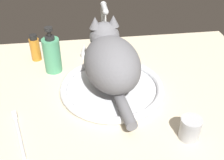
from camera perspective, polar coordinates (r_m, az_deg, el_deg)
countertop at (r=96.42cm, az=2.35°, el=-1.53°), size 101.13×69.65×3.00cm
sink_basin at (r=92.20cm, az=-0.00°, el=-1.49°), size 34.31×34.31×2.39cm
faucet at (r=107.11cm, az=-1.61°, el=8.83°), size 18.95×10.07×21.94cm
cat at (r=88.12cm, az=-0.27°, el=4.18°), size 19.98×37.24×19.45cm
soap_pump_bottle at (r=101.08cm, az=-12.14°, el=5.14°), size 6.07×6.07×17.06cm
amber_bottle at (r=110.37cm, az=-15.42°, el=6.26°), size 3.74×3.74×10.46cm
metal_jar at (r=77.75cm, az=15.65°, el=-9.49°), size 5.70×5.70×6.44cm
toothbrush at (r=81.57cm, az=-18.52°, el=-10.17°), size 5.92×17.44×1.70cm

